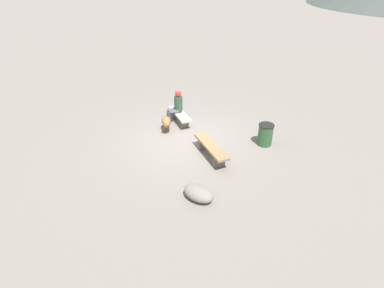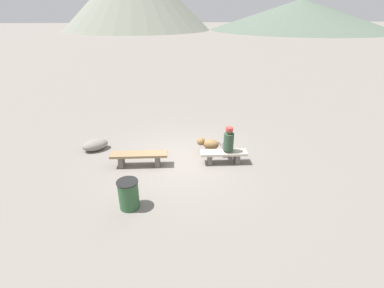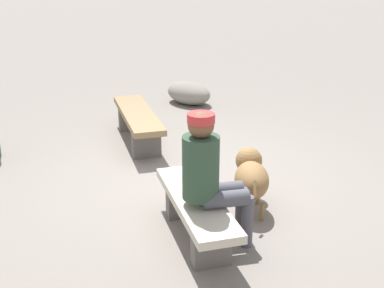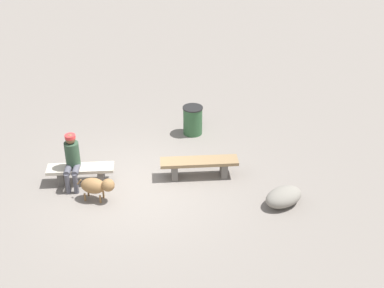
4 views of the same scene
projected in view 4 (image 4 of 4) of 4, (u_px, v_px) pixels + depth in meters
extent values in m
cube|color=gray|center=(141.00, 188.00, 12.34)|extent=(210.00, 210.00, 0.06)
cube|color=#605B56|center=(224.00, 169.00, 12.65)|extent=(0.16, 0.38, 0.38)
cube|color=#605B56|center=(174.00, 171.00, 12.57)|extent=(0.16, 0.38, 0.38)
cube|color=#8C704C|center=(199.00, 161.00, 12.49)|extent=(1.85, 0.49, 0.08)
cube|color=#605B56|center=(101.00, 175.00, 12.43)|extent=(0.15, 0.34, 0.35)
cube|color=#605B56|center=(62.00, 177.00, 12.37)|extent=(0.15, 0.34, 0.35)
cube|color=beige|center=(80.00, 168.00, 12.30)|extent=(1.55, 0.47, 0.08)
cylinder|color=#2D4733|center=(72.00, 154.00, 12.08)|extent=(0.33, 0.33, 0.57)
sphere|color=brown|center=(70.00, 139.00, 11.89)|extent=(0.23, 0.23, 0.23)
cylinder|color=red|center=(70.00, 137.00, 11.86)|extent=(0.24, 0.24, 0.08)
cylinder|color=#4C4C56|center=(68.00, 169.00, 12.05)|extent=(0.19, 0.43, 0.15)
cylinder|color=#4C4C56|center=(68.00, 184.00, 11.99)|extent=(0.11, 0.11, 0.50)
cylinder|color=#4C4C56|center=(76.00, 169.00, 12.05)|extent=(0.19, 0.43, 0.15)
cylinder|color=#4C4C56|center=(76.00, 184.00, 12.00)|extent=(0.11, 0.11, 0.50)
ellipsoid|color=olive|center=(93.00, 186.00, 11.73)|extent=(0.65, 0.52, 0.35)
sphere|color=olive|center=(108.00, 185.00, 11.62)|extent=(0.29, 0.29, 0.29)
cylinder|color=olive|center=(103.00, 194.00, 11.91)|extent=(0.04, 0.04, 0.19)
cylinder|color=olive|center=(100.00, 199.00, 11.75)|extent=(0.04, 0.04, 0.19)
cylinder|color=olive|center=(88.00, 192.00, 11.98)|extent=(0.04, 0.04, 0.19)
cylinder|color=olive|center=(85.00, 197.00, 11.81)|extent=(0.04, 0.04, 0.19)
cylinder|color=olive|center=(79.00, 182.00, 11.76)|extent=(0.12, 0.07, 0.15)
cylinder|color=#2D5633|center=(193.00, 121.00, 14.35)|extent=(0.51, 0.51, 0.76)
cylinder|color=black|center=(193.00, 108.00, 14.15)|extent=(0.55, 0.55, 0.03)
ellipsoid|color=gray|center=(284.00, 197.00, 11.65)|extent=(1.08, 0.93, 0.40)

